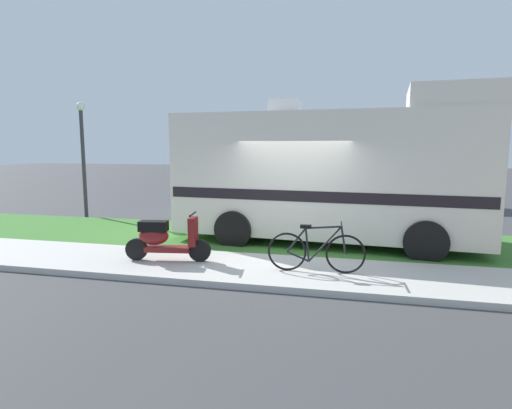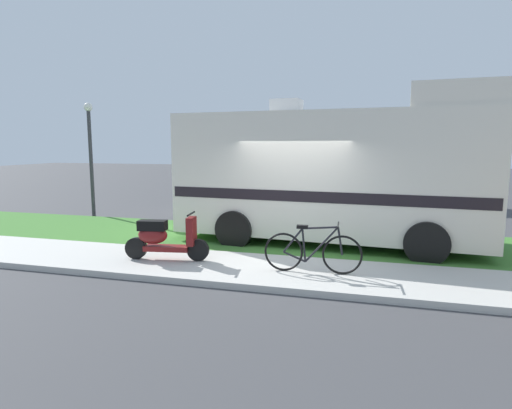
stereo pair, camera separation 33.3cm
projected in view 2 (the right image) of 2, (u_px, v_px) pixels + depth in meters
ground_plane at (288, 259)px, 9.07m from camera, size 80.00×80.00×0.00m
sidewalk at (276, 272)px, 7.91m from camera, size 24.00×2.00×0.12m
grass_strip at (300, 241)px, 10.49m from camera, size 24.00×3.40×0.08m
motorhome_rv at (333, 173)px, 10.20m from camera, size 7.33×3.11×3.65m
scooter at (163, 238)px, 8.47m from camera, size 1.72×0.56×0.97m
bicycle at (312, 251)px, 7.62m from camera, size 1.76×0.52×0.91m
pickup_truck_near at (279, 186)px, 14.83m from camera, size 5.15×2.25×1.85m
pickup_truck_far at (406, 182)px, 16.72m from camera, size 5.37×2.24×1.75m
street_lamp_post at (90, 147)px, 14.12m from camera, size 0.28×0.28×3.79m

